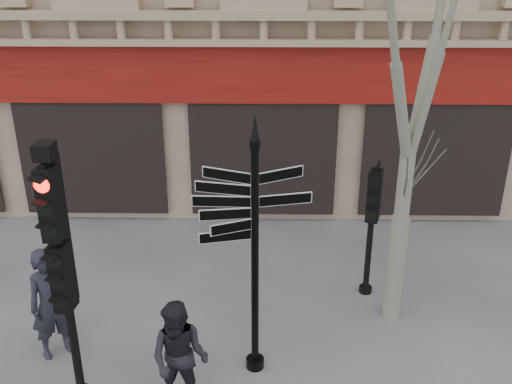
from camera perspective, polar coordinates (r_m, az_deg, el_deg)
ground at (r=9.79m, az=0.49°, el=-15.55°), size 80.00×80.00×0.00m
fingerpost at (r=7.98m, az=-0.11°, el=-1.64°), size 1.82×1.82×4.14m
traffic_signal_main at (r=7.93m, az=-19.04°, el=-5.39°), size 0.47×0.35×3.96m
traffic_signal_secondary at (r=10.56m, az=11.56°, el=-1.68°), size 0.50×0.43×2.54m
plane_tree at (r=8.99m, az=16.51°, el=17.41°), size 2.87×2.87×7.64m
pedestrian_a at (r=9.75m, az=-19.81°, el=-10.46°), size 0.82×0.79×1.90m
pedestrian_b at (r=8.31m, az=-7.62°, el=-16.20°), size 0.97×0.82×1.76m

